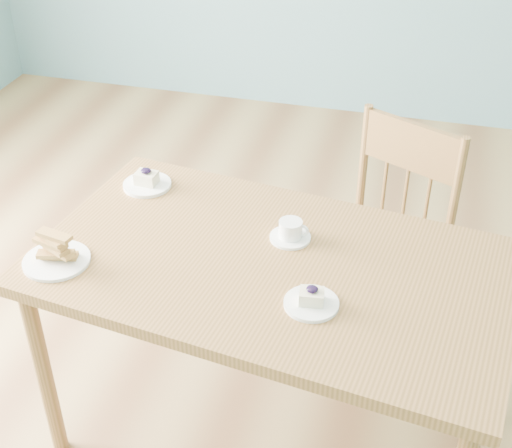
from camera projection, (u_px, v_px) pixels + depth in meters
The scene contains 7 objects.
room at pixel (304, 42), 1.73m from camera, with size 5.01×5.01×2.71m.
dining_table at pixel (272, 282), 2.07m from camera, with size 1.45×0.94×0.73m.
dining_chair at pixel (381, 244), 2.55m from camera, with size 0.54×0.53×0.90m.
cheesecake_plate_near at pixel (311, 301), 1.86m from camera, with size 0.15×0.15×0.06m.
cheesecake_plate_far at pixel (147, 182), 2.36m from camera, with size 0.16×0.16×0.07m.
coffee_cup at pixel (291, 232), 2.11m from camera, with size 0.12×0.12×0.06m.
biscotti_plate at pixel (55, 252), 2.01m from camera, with size 0.19×0.19×0.10m.
Camera 1 is at (0.32, -1.65, 1.96)m, focal length 50.00 mm.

